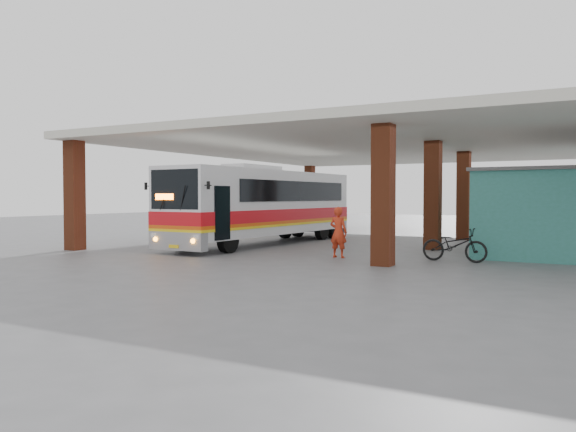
# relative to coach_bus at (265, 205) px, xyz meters

# --- Properties ---
(ground) EXTENTS (90.00, 90.00, 0.00)m
(ground) POSITION_rel_coach_bus_xyz_m (4.27, -2.01, -1.73)
(ground) COLOR #515154
(ground) RESTS_ON ground
(brick_columns) EXTENTS (20.10, 21.60, 4.35)m
(brick_columns) POSITION_rel_coach_bus_xyz_m (5.69, 2.99, 0.44)
(brick_columns) COLOR brown
(brick_columns) RESTS_ON ground
(canopy_roof) EXTENTS (21.00, 23.00, 0.30)m
(canopy_roof) POSITION_rel_coach_bus_xyz_m (4.77, 4.49, 2.77)
(canopy_roof) COLOR beige
(canopy_roof) RESTS_ON brick_columns
(shop_building) EXTENTS (5.20, 8.20, 3.11)m
(shop_building) POSITION_rel_coach_bus_xyz_m (11.76, 1.99, -0.17)
(shop_building) COLOR #307968
(shop_building) RESTS_ON ground
(coach_bus) EXTENTS (2.99, 12.05, 3.48)m
(coach_bus) POSITION_rel_coach_bus_xyz_m (0.00, 0.00, 0.00)
(coach_bus) COLOR silver
(coach_bus) RESTS_ON ground
(motorcycle) EXTENTS (2.14, 0.84, 1.11)m
(motorcycle) POSITION_rel_coach_bus_xyz_m (8.97, -2.86, -1.18)
(motorcycle) COLOR black
(motorcycle) RESTS_ON ground
(pedestrian) EXTENTS (0.68, 0.47, 1.77)m
(pedestrian) POSITION_rel_coach_bus_xyz_m (5.15, -3.59, -0.84)
(pedestrian) COLOR red
(pedestrian) RESTS_ON ground
(red_chair) EXTENTS (0.53, 0.53, 0.77)m
(red_chair) POSITION_rel_coach_bus_xyz_m (8.92, 5.68, -1.37)
(red_chair) COLOR red
(red_chair) RESTS_ON ground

